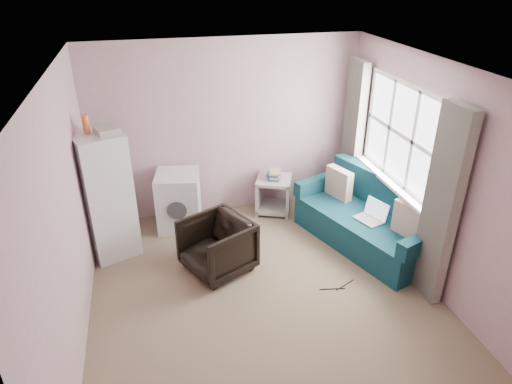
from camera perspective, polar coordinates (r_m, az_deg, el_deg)
The scene contains 8 objects.
room at distance 4.60m, azimuth 1.41°, elevation -0.53°, with size 3.84×4.24×2.54m.
armchair at distance 5.47m, azimuth -4.90°, elevation -6.46°, with size 0.72×0.67×0.74m, color black.
fridge at distance 5.86m, azimuth -18.26°, elevation -0.35°, with size 0.72×0.71×1.83m.
washing_machine at distance 6.38m, azimuth -9.65°, elevation -0.93°, with size 0.66×0.66×0.81m.
side_table at distance 6.73m, azimuth 2.25°, elevation -0.02°, with size 0.64×0.64×0.67m.
sofa at distance 6.19m, azimuth 13.99°, elevation -3.47°, with size 1.51×2.14×0.88m.
window_dressing at distance 5.89m, azimuth 16.39°, elevation 3.22°, with size 0.17×2.62×2.18m.
floor_cables at distance 5.47m, azimuth 10.30°, elevation -11.58°, with size 0.46×0.14×0.01m.
Camera 1 is at (-1.07, -3.92, 3.40)m, focal length 32.00 mm.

